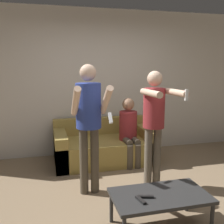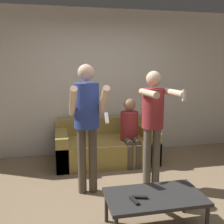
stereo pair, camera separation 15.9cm
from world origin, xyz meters
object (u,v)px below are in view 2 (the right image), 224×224
object	(u,v)px
person_standing_right	(153,117)
person_seated	(130,129)
couch	(105,147)
person_standing_left	(87,115)
remote_far	(140,197)
remote_near	(134,201)
coffee_table	(155,198)

from	to	relation	value
person_standing_right	person_seated	distance (m)	1.00
couch	person_standing_left	bearing A→B (deg)	-111.30
couch	remote_far	xyz separation A→B (m)	(-0.04, -2.13, 0.15)
person_standing_right	person_seated	world-z (taller)	person_standing_right
remote_near	couch	bearing A→B (deg)	86.87
person_standing_left	remote_near	xyz separation A→B (m)	(0.33, -1.03, -0.66)
couch	remote_far	bearing A→B (deg)	-91.19
person_seated	coffee_table	distance (m)	1.90
person_seated	coffee_table	xyz separation A→B (m)	(-0.27, -1.86, -0.27)
couch	person_seated	size ratio (longest dim) A/B	1.53
couch	person_seated	xyz separation A→B (m)	(0.39, -0.23, 0.36)
couch	remote_near	size ratio (longest dim) A/B	11.19
person_seated	remote_near	size ratio (longest dim) A/B	7.33
couch	remote_far	distance (m)	2.13
remote_far	person_standing_right	bearing A→B (deg)	63.22
couch	remote_far	world-z (taller)	couch
couch	remote_near	xyz separation A→B (m)	(-0.12, -2.18, 0.15)
remote_near	person_standing_left	bearing A→B (deg)	107.67
person_seated	remote_near	xyz separation A→B (m)	(-0.51, -1.95, -0.22)
couch	coffee_table	xyz separation A→B (m)	(0.12, -2.09, 0.10)
person_seated	person_standing_right	bearing A→B (deg)	-86.52
person_standing_right	person_standing_left	bearing A→B (deg)	179.49
person_standing_left	coffee_table	size ratio (longest dim) A/B	1.71
coffee_table	remote_far	size ratio (longest dim) A/B	6.42
couch	person_standing_left	xyz separation A→B (m)	(-0.45, -1.15, 0.81)
couch	remote_far	size ratio (longest dim) A/B	11.19
person_standing_right	remote_near	world-z (taller)	person_standing_right
coffee_table	remote_near	distance (m)	0.26
person_seated	remote_far	xyz separation A→B (m)	(-0.44, -1.90, -0.22)
couch	remote_near	world-z (taller)	couch
couch	person_standing_right	xyz separation A→B (m)	(0.45, -1.15, 0.75)
person_seated	remote_far	world-z (taller)	person_seated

